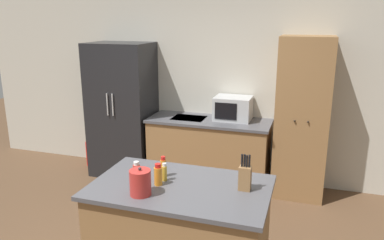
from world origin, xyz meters
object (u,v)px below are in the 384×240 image
at_px(refrigerator, 122,110).
at_px(kettle, 140,182).
at_px(knife_block, 245,177).
at_px(pantry_cabinet, 302,119).
at_px(spice_bottle_green_herb, 158,175).
at_px(spice_bottle_amber_oil, 137,172).
at_px(microwave, 233,108).
at_px(spice_bottle_tall_dark, 164,172).
at_px(fire_extinguisher, 89,153).
at_px(spice_bottle_short_red, 163,167).

bearing_deg(refrigerator, kettle, -59.18).
distance_m(refrigerator, knife_block, 2.92).
bearing_deg(kettle, pantry_cabinet, 65.86).
bearing_deg(spice_bottle_green_herb, spice_bottle_amber_oil, 174.47).
relative_size(microwave, spice_bottle_tall_dark, 3.19).
distance_m(microwave, spice_bottle_amber_oil, 2.25).
height_order(kettle, fire_extinguisher, kettle).
bearing_deg(spice_bottle_tall_dark, kettle, -104.91).
distance_m(spice_bottle_short_red, spice_bottle_amber_oil, 0.22).
height_order(knife_block, fire_extinguisher, knife_block).
height_order(microwave, spice_bottle_tall_dark, microwave).
height_order(spice_bottle_amber_oil, kettle, kettle).
height_order(pantry_cabinet, kettle, pantry_cabinet).
bearing_deg(spice_bottle_tall_dark, spice_bottle_green_herb, -100.21).
relative_size(spice_bottle_amber_oil, spice_bottle_green_herb, 0.93).
bearing_deg(knife_block, spice_bottle_short_red, 176.36).
distance_m(knife_block, kettle, 0.79).
bearing_deg(pantry_cabinet, spice_bottle_tall_dark, -115.30).
xyz_separation_m(spice_bottle_short_red, fire_extinguisher, (-2.07, 2.03, -0.83)).
xyz_separation_m(pantry_cabinet, spice_bottle_tall_dark, (-0.99, -2.09, 0.01)).
bearing_deg(kettle, refrigerator, 120.82).
relative_size(microwave, fire_extinguisher, 1.07).
relative_size(pantry_cabinet, spice_bottle_short_red, 11.57).
bearing_deg(fire_extinguisher, spice_bottle_tall_dark, -45.01).
relative_size(refrigerator, kettle, 8.70).
bearing_deg(fire_extinguisher, microwave, 1.15).
bearing_deg(pantry_cabinet, fire_extinguisher, 179.70).
relative_size(spice_bottle_tall_dark, fire_extinguisher, 0.34).
bearing_deg(knife_block, spice_bottle_amber_oil, -173.10).
relative_size(spice_bottle_amber_oil, fire_extinguisher, 0.37).
bearing_deg(refrigerator, spice_bottle_short_red, -54.10).
xyz_separation_m(microwave, spice_bottle_tall_dark, (-0.11, -2.15, -0.04)).
relative_size(spice_bottle_short_red, kettle, 0.80).
distance_m(microwave, spice_bottle_green_herb, 2.25).
xyz_separation_m(spice_bottle_amber_oil, kettle, (0.13, -0.21, 0.02)).
xyz_separation_m(refrigerator, spice_bottle_amber_oil, (1.25, -2.12, 0.08)).
distance_m(refrigerator, fire_extinguisher, 0.99).
distance_m(refrigerator, microwave, 1.58).
distance_m(spice_bottle_tall_dark, fire_extinguisher, 3.09).
bearing_deg(microwave, refrigerator, -175.99).
relative_size(refrigerator, microwave, 3.98).
height_order(spice_bottle_short_red, spice_bottle_green_herb, spice_bottle_green_herb).
distance_m(pantry_cabinet, spice_bottle_amber_oil, 2.48).
relative_size(spice_bottle_tall_dark, spice_bottle_amber_oil, 0.91).
xyz_separation_m(knife_block, fire_extinguisher, (-2.75, 2.08, -0.85)).
relative_size(pantry_cabinet, spice_bottle_amber_oil, 12.27).
height_order(spice_bottle_short_red, fire_extinguisher, spice_bottle_short_red).
bearing_deg(fire_extinguisher, spice_bottle_amber_oil, -48.96).
height_order(microwave, knife_block, knife_block).
relative_size(spice_bottle_tall_dark, spice_bottle_green_herb, 0.84).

